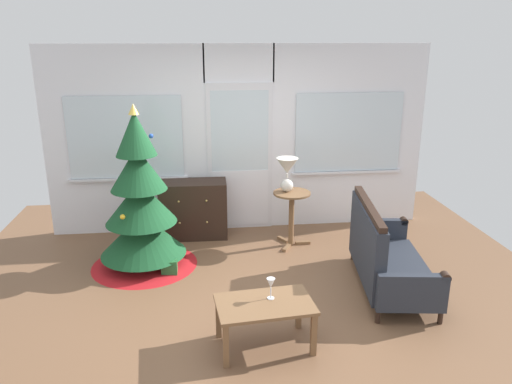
{
  "coord_description": "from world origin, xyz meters",
  "views": [
    {
      "loc": [
        -0.55,
        -4.6,
        2.64
      ],
      "look_at": [
        0.05,
        0.55,
        1.0
      ],
      "focal_mm": 34.73,
      "sensor_mm": 36.0,
      "label": 1
    }
  ],
  "objects_px": {
    "settee_sofa": "(383,256)",
    "table_lamp": "(287,170)",
    "dresser_cabinet": "(193,209)",
    "christmas_tree": "(141,211)",
    "coffee_table": "(265,309)",
    "wine_glass": "(271,284)",
    "side_table": "(292,208)",
    "gift_box": "(169,267)"
  },
  "relations": [
    {
      "from": "coffee_table",
      "to": "gift_box",
      "type": "relative_size",
      "value": 4.89
    },
    {
      "from": "christmas_tree",
      "to": "wine_glass",
      "type": "distance_m",
      "value": 2.14
    },
    {
      "from": "settee_sofa",
      "to": "coffee_table",
      "type": "height_order",
      "value": "settee_sofa"
    },
    {
      "from": "settee_sofa",
      "to": "side_table",
      "type": "bearing_deg",
      "value": 121.92
    },
    {
      "from": "settee_sofa",
      "to": "gift_box",
      "type": "height_order",
      "value": "settee_sofa"
    },
    {
      "from": "coffee_table",
      "to": "side_table",
      "type": "bearing_deg",
      "value": 73.6
    },
    {
      "from": "table_lamp",
      "to": "side_table",
      "type": "bearing_deg",
      "value": -33.69
    },
    {
      "from": "settee_sofa",
      "to": "table_lamp",
      "type": "bearing_deg",
      "value": 123.03
    },
    {
      "from": "side_table",
      "to": "wine_glass",
      "type": "distance_m",
      "value": 2.18
    },
    {
      "from": "dresser_cabinet",
      "to": "table_lamp",
      "type": "relative_size",
      "value": 2.06
    },
    {
      "from": "settee_sofa",
      "to": "coffee_table",
      "type": "relative_size",
      "value": 1.83
    },
    {
      "from": "settee_sofa",
      "to": "table_lamp",
      "type": "height_order",
      "value": "table_lamp"
    },
    {
      "from": "table_lamp",
      "to": "coffee_table",
      "type": "bearing_deg",
      "value": -104.68
    },
    {
      "from": "christmas_tree",
      "to": "gift_box",
      "type": "height_order",
      "value": "christmas_tree"
    },
    {
      "from": "christmas_tree",
      "to": "gift_box",
      "type": "distance_m",
      "value": 0.73
    },
    {
      "from": "table_lamp",
      "to": "wine_glass",
      "type": "distance_m",
      "value": 2.24
    },
    {
      "from": "settee_sofa",
      "to": "christmas_tree",
      "type": "bearing_deg",
      "value": 161.92
    },
    {
      "from": "coffee_table",
      "to": "christmas_tree",
      "type": "bearing_deg",
      "value": 124.47
    },
    {
      "from": "coffee_table",
      "to": "wine_glass",
      "type": "xyz_separation_m",
      "value": [
        0.06,
        0.07,
        0.21
      ]
    },
    {
      "from": "settee_sofa",
      "to": "dresser_cabinet",
      "type": "bearing_deg",
      "value": 140.19
    },
    {
      "from": "side_table",
      "to": "coffee_table",
      "type": "xyz_separation_m",
      "value": [
        -0.64,
        -2.17,
        -0.15
      ]
    },
    {
      "from": "dresser_cabinet",
      "to": "side_table",
      "type": "xyz_separation_m",
      "value": [
        1.27,
        -0.46,
        0.13
      ]
    },
    {
      "from": "christmas_tree",
      "to": "coffee_table",
      "type": "bearing_deg",
      "value": -55.53
    },
    {
      "from": "dresser_cabinet",
      "to": "table_lamp",
      "type": "bearing_deg",
      "value": -19.02
    },
    {
      "from": "christmas_tree",
      "to": "side_table",
      "type": "distance_m",
      "value": 1.91
    },
    {
      "from": "settee_sofa",
      "to": "gift_box",
      "type": "distance_m",
      "value": 2.42
    },
    {
      "from": "dresser_cabinet",
      "to": "side_table",
      "type": "relative_size",
      "value": 1.24
    },
    {
      "from": "settee_sofa",
      "to": "coffee_table",
      "type": "xyz_separation_m",
      "value": [
        -1.42,
        -0.92,
        -0.01
      ]
    },
    {
      "from": "side_table",
      "to": "wine_glass",
      "type": "height_order",
      "value": "side_table"
    },
    {
      "from": "table_lamp",
      "to": "gift_box",
      "type": "height_order",
      "value": "table_lamp"
    },
    {
      "from": "gift_box",
      "to": "table_lamp",
      "type": "bearing_deg",
      "value": 25.26
    },
    {
      "from": "dresser_cabinet",
      "to": "coffee_table",
      "type": "height_order",
      "value": "dresser_cabinet"
    },
    {
      "from": "wine_glass",
      "to": "settee_sofa",
      "type": "bearing_deg",
      "value": 32.15
    },
    {
      "from": "christmas_tree",
      "to": "table_lamp",
      "type": "relative_size",
      "value": 4.4
    },
    {
      "from": "table_lamp",
      "to": "coffee_table",
      "type": "xyz_separation_m",
      "value": [
        -0.58,
        -2.21,
        -0.65
      ]
    },
    {
      "from": "christmas_tree",
      "to": "dresser_cabinet",
      "type": "distance_m",
      "value": 1.07
    },
    {
      "from": "dresser_cabinet",
      "to": "side_table",
      "type": "bearing_deg",
      "value": -19.8
    },
    {
      "from": "christmas_tree",
      "to": "table_lamp",
      "type": "bearing_deg",
      "value": 13.34
    },
    {
      "from": "christmas_tree",
      "to": "wine_glass",
      "type": "height_order",
      "value": "christmas_tree"
    },
    {
      "from": "dresser_cabinet",
      "to": "christmas_tree",
      "type": "bearing_deg",
      "value": -125.15
    },
    {
      "from": "christmas_tree",
      "to": "dresser_cabinet",
      "type": "height_order",
      "value": "christmas_tree"
    },
    {
      "from": "dresser_cabinet",
      "to": "coffee_table",
      "type": "relative_size",
      "value": 1.02
    }
  ]
}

